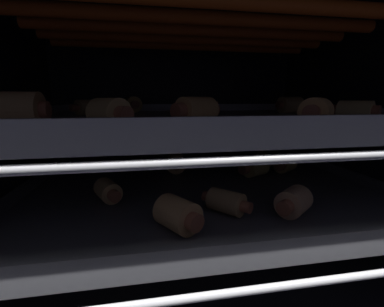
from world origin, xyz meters
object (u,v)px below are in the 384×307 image
(pig_in_blanket_lower_5, at_px, (226,202))
(pig_in_blanket_lower_2, at_px, (285,164))
(pig_in_blanket_lower_0, at_px, (293,202))
(pig_in_blanket_upper_8, at_px, (196,110))
(pig_in_blanket_upper_6, at_px, (201,107))
(pig_in_blanket_upper_2, at_px, (88,107))
(heating_element, at_px, (197,30))
(pig_in_blanket_upper_1, at_px, (18,110))
(pig_in_blanket_lower_6, at_px, (254,167))
(pig_in_blanket_lower_3, at_px, (108,191))
(pig_in_blanket_lower_4, at_px, (264,159))
(pig_in_blanket_upper_7, at_px, (290,105))
(pig_in_blanket_lower_7, at_px, (178,214))
(baking_tray_upper, at_px, (197,119))
(pig_in_blanket_upper_3, at_px, (133,104))
(oven_rack_lower, at_px, (196,188))
(pig_in_blanket_upper_5, at_px, (316,112))
(pig_in_blanket_lower_1, at_px, (176,163))
(pig_in_blanket_upper_4, at_px, (355,111))
(oven_rack_upper, at_px, (196,126))
(baking_tray_lower, at_px, (196,182))
(pig_in_blanket_upper_0, at_px, (109,113))

(pig_in_blanket_lower_5, bearing_deg, pig_in_blanket_lower_2, 43.35)
(pig_in_blanket_lower_0, height_order, pig_in_blanket_upper_8, pig_in_blanket_upper_8)
(pig_in_blanket_lower_2, xyz_separation_m, pig_in_blanket_upper_6, (-0.15, -0.02, 0.10))
(pig_in_blanket_lower_5, xyz_separation_m, pig_in_blanket_upper_2, (-0.18, 0.20, 0.10))
(heating_element, xyz_separation_m, pig_in_blanket_upper_1, (-0.19, -0.12, -0.10))
(heating_element, distance_m, pig_in_blanket_lower_6, 0.23)
(pig_in_blanket_lower_0, height_order, pig_in_blanket_lower_5, pig_in_blanket_lower_0)
(pig_in_blanket_lower_0, distance_m, pig_in_blanket_lower_3, 0.22)
(pig_in_blanket_lower_3, xyz_separation_m, pig_in_blanket_lower_4, (0.26, 0.13, -0.00))
(pig_in_blanket_lower_0, xyz_separation_m, pig_in_blanket_upper_2, (-0.25, 0.22, 0.09))
(pig_in_blanket_upper_7, bearing_deg, pig_in_blanket_lower_7, -136.46)
(baking_tray_upper, distance_m, pig_in_blanket_upper_3, 0.18)
(oven_rack_lower, bearing_deg, pig_in_blanket_lower_6, 2.14)
(pig_in_blanket_upper_7, xyz_separation_m, pig_in_blanket_upper_8, (-0.22, -0.18, -0.00))
(pig_in_blanket_lower_0, height_order, pig_in_blanket_lower_6, same)
(pig_in_blanket_lower_7, relative_size, pig_in_blanket_upper_5, 1.15)
(pig_in_blanket_lower_1, distance_m, pig_in_blanket_upper_4, 0.27)
(pig_in_blanket_upper_8, bearing_deg, pig_in_blanket_lower_3, 159.08)
(pig_in_blanket_lower_6, distance_m, pig_in_blanket_upper_1, 0.33)
(pig_in_blanket_lower_6, bearing_deg, pig_in_blanket_lower_7, -132.54)
(oven_rack_upper, relative_size, pig_in_blanket_upper_3, 8.86)
(pig_in_blanket_upper_6, bearing_deg, pig_in_blanket_lower_6, 5.52)
(pig_in_blanket_upper_5, bearing_deg, baking_tray_lower, 121.93)
(heating_element, height_order, pig_in_blanket_upper_6, heating_element)
(baking_tray_lower, xyz_separation_m, pig_in_blanket_upper_3, (-0.10, 0.15, 0.12))
(pig_in_blanket_upper_5, bearing_deg, pig_in_blanket_upper_1, 174.72)
(pig_in_blanket_lower_1, bearing_deg, pig_in_blanket_lower_7, -95.96)
(pig_in_blanket_upper_3, xyz_separation_m, pig_in_blanket_upper_5, (0.19, -0.30, -0.00))
(baking_tray_upper, xyz_separation_m, pig_in_blanket_upper_7, (0.20, 0.08, 0.02))
(pig_in_blanket_upper_3, bearing_deg, pig_in_blanket_upper_5, -57.32)
(pig_in_blanket_upper_6, bearing_deg, oven_rack_upper, 132.85)
(oven_rack_upper, height_order, pig_in_blanket_upper_1, pig_in_blanket_upper_1)
(pig_in_blanket_lower_6, bearing_deg, pig_in_blanket_upper_8, -137.01)
(pig_in_blanket_upper_3, xyz_separation_m, pig_in_blanket_upper_7, (0.29, -0.07, -0.00))
(pig_in_blanket_lower_5, height_order, pig_in_blanket_upper_7, pig_in_blanket_upper_7)
(pig_in_blanket_lower_1, bearing_deg, pig_in_blanket_upper_3, 124.06)
(oven_rack_upper, relative_size, pig_in_blanket_upper_7, 9.29)
(pig_in_blanket_lower_5, xyz_separation_m, pig_in_blanket_lower_6, (0.09, 0.13, 0.00))
(pig_in_blanket_lower_0, xyz_separation_m, pig_in_blanket_upper_4, (0.09, 0.03, 0.09))
(pig_in_blanket_lower_7, bearing_deg, pig_in_blanket_upper_8, 60.52)
(pig_in_blanket_lower_6, xyz_separation_m, pig_in_blanket_upper_2, (-0.27, 0.07, 0.09))
(baking_tray_upper, xyz_separation_m, pig_in_blanket_upper_6, (0.00, -0.01, 0.02))
(pig_in_blanket_upper_2, xyz_separation_m, pig_in_blanket_upper_7, (0.36, 0.00, 0.00))
(pig_in_blanket_lower_0, height_order, pig_in_blanket_upper_7, pig_in_blanket_upper_7)
(pig_in_blanket_lower_0, height_order, pig_in_blanket_upper_5, pig_in_blanket_upper_5)
(pig_in_blanket_upper_0, distance_m, pig_in_blanket_upper_2, 0.22)
(pig_in_blanket_lower_5, distance_m, pig_in_blanket_upper_4, 0.19)
(pig_in_blanket_lower_6, bearing_deg, pig_in_blanket_lower_2, 9.76)
(oven_rack_lower, distance_m, oven_rack_upper, 0.10)
(pig_in_blanket_lower_7, xyz_separation_m, oven_rack_upper, (0.05, 0.15, 0.07))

